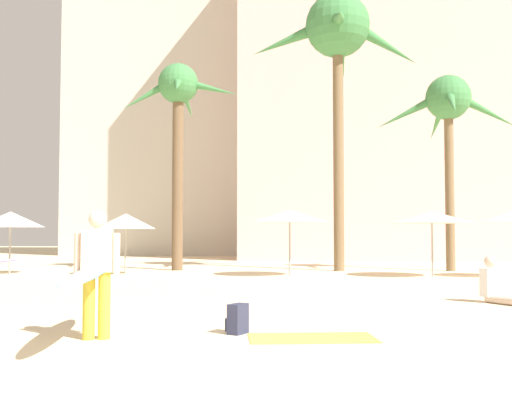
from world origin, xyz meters
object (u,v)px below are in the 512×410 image
object	(u,v)px
cafe_umbrella_3	(290,216)
palm_tree_left	(448,110)
palm_tree_right	(338,37)
backpack	(237,319)
beach_towel	(312,338)
person_far_right	(496,286)
cafe_umbrella_0	(126,221)
person_far_left	(94,270)
cafe_umbrella_2	(10,219)
cafe_umbrella_1	(432,217)
palm_tree_center	(178,105)

from	to	relation	value
cafe_umbrella_3	palm_tree_left	bearing A→B (deg)	28.19
palm_tree_right	backpack	world-z (taller)	palm_tree_right
beach_towel	person_far_right	distance (m)	5.88
cafe_umbrella_3	beach_towel	bearing A→B (deg)	-87.43
cafe_umbrella_0	person_far_left	size ratio (longest dim) A/B	0.67
cafe_umbrella_2	backpack	xyz separation A→B (m)	(9.20, -11.82, -1.70)
cafe_umbrella_1	beach_towel	bearing A→B (deg)	-108.93
palm_tree_center	cafe_umbrella_0	bearing A→B (deg)	-115.02
cafe_umbrella_1	cafe_umbrella_3	distance (m)	4.67
palm_tree_center	person_far_right	world-z (taller)	palm_tree_center
cafe_umbrella_1	person_far_left	bearing A→B (deg)	-119.38
palm_tree_right	cafe_umbrella_1	distance (m)	8.20
palm_tree_center	person_far_left	size ratio (longest dim) A/B	2.57
palm_tree_right	person_far_left	world-z (taller)	palm_tree_right
cafe_umbrella_0	beach_towel	bearing A→B (deg)	-63.20
cafe_umbrella_1	beach_towel	xyz separation A→B (m)	(-4.13, -12.03, -1.94)
beach_towel	backpack	xyz separation A→B (m)	(-1.04, 0.31, 0.19)
cafe_umbrella_0	person_far_right	size ratio (longest dim) A/B	2.20
cafe_umbrella_1	cafe_umbrella_3	xyz separation A→B (m)	(-4.67, 0.06, 0.05)
palm_tree_center	beach_towel	world-z (taller)	palm_tree_center
cafe_umbrella_3	palm_tree_right	bearing A→B (deg)	58.39
beach_towel	person_far_right	size ratio (longest dim) A/B	1.77
cafe_umbrella_2	beach_towel	distance (m)	15.99
cafe_umbrella_0	backpack	bearing A→B (deg)	-66.69
cafe_umbrella_2	person_far_right	bearing A→B (deg)	-28.58
palm_tree_left	cafe_umbrella_0	size ratio (longest dim) A/B	3.56
palm_tree_left	backpack	world-z (taller)	palm_tree_left
palm_tree_left	beach_towel	distance (m)	17.40
cafe_umbrella_1	palm_tree_right	bearing A→B (deg)	133.31
backpack	palm_tree_left	bearing A→B (deg)	-86.54
palm_tree_center	palm_tree_right	bearing A→B (deg)	0.99
palm_tree_right	person_far_right	bearing A→B (deg)	-76.60
palm_tree_left	palm_tree_center	distance (m)	10.42
palm_tree_left	cafe_umbrella_2	world-z (taller)	palm_tree_left
cafe_umbrella_0	beach_towel	distance (m)	13.85
palm_tree_right	cafe_umbrella_3	distance (m)	7.84
cafe_umbrella_1	beach_towel	size ratio (longest dim) A/B	1.58
palm_tree_left	cafe_umbrella_3	xyz separation A→B (m)	(-6.02, -3.23, -4.17)
palm_tree_center	backpack	world-z (taller)	palm_tree_center
cafe_umbrella_1	backpack	size ratio (longest dim) A/B	6.35
cafe_umbrella_3	person_far_left	size ratio (longest dim) A/B	0.82
palm_tree_center	cafe_umbrella_2	world-z (taller)	palm_tree_center
cafe_umbrella_3	backpack	world-z (taller)	cafe_umbrella_3
beach_towel	person_far_left	world-z (taller)	person_far_left
palm_tree_left	cafe_umbrella_3	bearing A→B (deg)	-151.81
palm_tree_right	cafe_umbrella_2	bearing A→B (deg)	-165.77
backpack	person_far_left	bearing A→B (deg)	47.99
cafe_umbrella_3	person_far_left	distance (m)	12.75
palm_tree_left	cafe_umbrella_0	world-z (taller)	palm_tree_left
beach_towel	cafe_umbrella_0	bearing A→B (deg)	116.80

